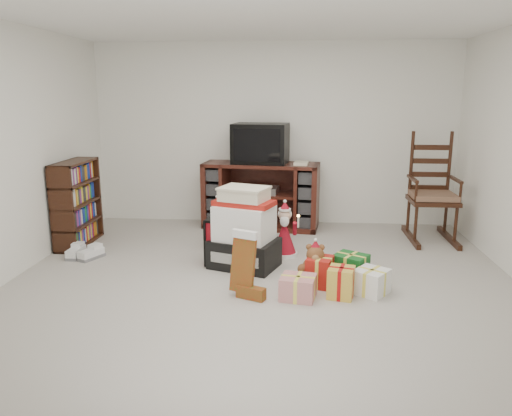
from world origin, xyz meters
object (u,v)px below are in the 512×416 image
at_px(tv_stand, 261,195).
at_px(teddy_bear, 315,266).
at_px(rocking_chair, 431,202).
at_px(gift_cluster, 341,277).
at_px(gift_pile, 244,233).
at_px(sneaker_pair, 84,253).
at_px(crt_television, 260,143).
at_px(red_suitcase, 226,243).
at_px(santa_figurine, 284,235).
at_px(mrs_claus_figurine, 218,228).
at_px(bookshelf, 77,205).

relative_size(tv_stand, teddy_bear, 4.14).
relative_size(rocking_chair, gift_cluster, 1.49).
xyz_separation_m(tv_stand, rocking_chair, (2.18, -0.39, 0.03)).
xyz_separation_m(tv_stand, gift_cluster, (0.90, -2.25, -0.30)).
xyz_separation_m(tv_stand, gift_pile, (-0.06, -1.64, -0.07)).
bearing_deg(teddy_bear, rocking_chair, 47.83).
bearing_deg(rocking_chair, gift_cluster, -124.03).
bearing_deg(gift_cluster, teddy_bear, 138.85).
height_order(sneaker_pair, crt_television, crt_television).
bearing_deg(teddy_bear, red_suitcase, 156.80).
bearing_deg(tv_stand, teddy_bear, -65.23).
distance_m(tv_stand, santa_figurine, 1.29).
distance_m(teddy_bear, mrs_claus_figurine, 1.53).
distance_m(bookshelf, rocking_chair, 4.39).
bearing_deg(mrs_claus_figurine, rocking_chair, 13.29).
height_order(teddy_bear, crt_television, crt_television).
distance_m(tv_stand, red_suitcase, 1.68).
relative_size(gift_pile, teddy_bear, 2.18).
xyz_separation_m(rocking_chair, mrs_claus_figurine, (-2.62, -0.62, -0.24)).
distance_m(bookshelf, gift_pile, 2.21).
bearing_deg(crt_television, mrs_claus_figurine, -106.55).
relative_size(tv_stand, rocking_chair, 1.15).
distance_m(tv_stand, mrs_claus_figurine, 1.12).
distance_m(santa_figurine, gift_cluster, 1.17).
height_order(bookshelf, gift_cluster, bookshelf).
bearing_deg(tv_stand, bookshelf, -149.07).
height_order(tv_stand, teddy_bear, tv_stand).
xyz_separation_m(rocking_chair, gift_pile, (-2.24, -1.25, -0.11)).
bearing_deg(tv_stand, mrs_claus_figurine, -107.32).
height_order(rocking_chair, red_suitcase, rocking_chair).
xyz_separation_m(sneaker_pair, gift_cluster, (2.80, -0.75, 0.09)).
bearing_deg(teddy_bear, sneaker_pair, 167.93).
bearing_deg(teddy_bear, crt_television, 108.36).
height_order(rocking_chair, teddy_bear, rocking_chair).
bearing_deg(gift_cluster, tv_stand, 111.88).
xyz_separation_m(gift_pile, crt_television, (0.05, 1.64, 0.78)).
bearing_deg(red_suitcase, gift_pile, 19.27).
height_order(gift_pile, mrs_claus_figurine, gift_pile).
relative_size(bookshelf, gift_pile, 1.21).
distance_m(red_suitcase, gift_cluster, 1.31).
bearing_deg(gift_pile, teddy_bear, -9.64).
height_order(teddy_bear, gift_cluster, teddy_bear).
height_order(red_suitcase, santa_figurine, santa_figurine).
xyz_separation_m(bookshelf, crt_television, (2.16, 0.98, 0.66)).
height_order(gift_pile, gift_cluster, gift_pile).
xyz_separation_m(rocking_chair, gift_cluster, (-1.27, -1.87, -0.34)).
relative_size(teddy_bear, sneaker_pair, 1.01).
relative_size(bookshelf, gift_cluster, 1.09).
height_order(rocking_chair, gift_pile, rocking_chair).
height_order(mrs_claus_figurine, sneaker_pair, mrs_claus_figurine).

